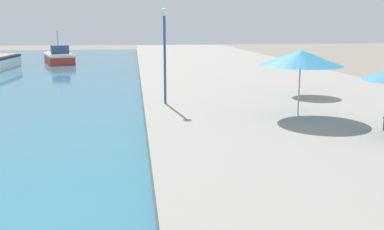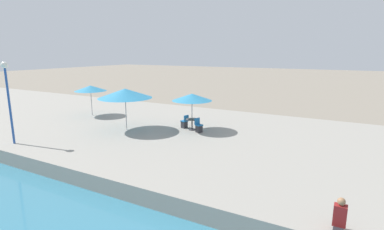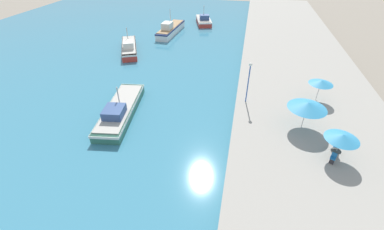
% 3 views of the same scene
% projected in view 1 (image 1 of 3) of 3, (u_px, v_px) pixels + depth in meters
% --- Properties ---
extents(quay_promenade, '(16.00, 90.00, 0.79)m').
position_uv_depth(quay_promenade, '(236.00, 75.00, 35.88)').
color(quay_promenade, gray).
rests_on(quay_promenade, ground_plane).
extents(fishing_boat_distant, '(4.70, 7.72, 3.82)m').
position_uv_depth(fishing_boat_distant, '(59.00, 57.00, 50.99)').
color(fishing_boat_distant, red).
rests_on(fishing_boat_distant, water_basin).
extents(cafe_umbrella_white, '(3.51, 3.51, 2.74)m').
position_uv_depth(cafe_umbrella_white, '(301.00, 58.00, 17.78)').
color(cafe_umbrella_white, '#B7B7B7').
rests_on(cafe_umbrella_white, quay_promenade).
extents(cafe_umbrella_striped, '(2.52, 2.52, 2.42)m').
position_uv_depth(cafe_umbrella_striped, '(301.00, 54.00, 23.52)').
color(cafe_umbrella_striped, '#B7B7B7').
rests_on(cafe_umbrella_striped, quay_promenade).
extents(lamppost, '(0.36, 0.36, 4.56)m').
position_uv_depth(lamppost, '(165.00, 40.00, 20.36)').
color(lamppost, '#28519E').
rests_on(lamppost, quay_promenade).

